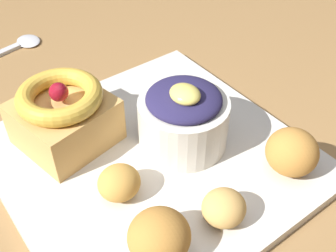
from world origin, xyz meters
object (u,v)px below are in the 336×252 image
berry_ramekin (183,117)px  fritter_back (295,150)px  cake_slice (64,115)px  fritter_middle (159,236)px  fritter_extra (224,208)px  front_plate (152,159)px  spoon (12,48)px  fritter_front (119,183)px

berry_ramekin → fritter_back: 0.11m
cake_slice → fritter_middle: (0.16, -0.00, -0.01)m
fritter_extra → front_plate: bearing=-177.7°
fritter_middle → spoon: size_ratio=0.40×
fritter_middle → fritter_extra: size_ratio=1.31×
cake_slice → berry_ramekin: bearing=51.4°
fritter_front → spoon: bearing=176.4°
berry_ramekin → fritter_front: bearing=-77.4°
fritter_middle → fritter_extra: bearing=83.3°
fritter_back → front_plate: bearing=-133.9°
fritter_middle → fritter_front: bearing=175.0°
front_plate → spoon: size_ratio=2.26×
cake_slice → fritter_back: (0.17, 0.16, -0.01)m
front_plate → berry_ramekin: 0.05m
front_plate → fritter_extra: size_ratio=7.34×
berry_ramekin → fritter_middle: 0.13m
front_plate → fritter_front: size_ratio=7.24×
fritter_back → fritter_extra: 0.09m
front_plate → fritter_extra: 0.10m
cake_slice → fritter_extra: size_ratio=2.62×
cake_slice → berry_ramekin: 0.12m
berry_ramekin → fritter_front: (0.02, -0.09, -0.02)m
fritter_extra → spoon: 0.40m
cake_slice → fritter_front: bearing=2.8°
fritter_front → fritter_back: fritter_back is taller
cake_slice → berry_ramekin: size_ratio=1.12×
front_plate → berry_ramekin: berry_ramekin is taller
fritter_front → fritter_extra: (0.08, 0.06, -0.00)m
fritter_extra → spoon: fritter_extra is taller
fritter_extra → fritter_front: bearing=-143.6°
cake_slice → fritter_middle: bearing=-0.5°
berry_ramekin → fritter_front: berry_ramekin is taller
berry_ramekin → spoon: 0.31m
cake_slice → spoon: (-0.23, 0.02, -0.04)m
fritter_middle → fritter_back: (0.00, 0.16, 0.00)m
berry_ramekin → fritter_extra: (0.10, -0.03, -0.02)m
fritter_front → cake_slice: bearing=-177.2°
fritter_front → fritter_extra: bearing=36.4°
berry_ramekin → fritter_middle: berry_ramekin is taller
fritter_front → spoon: size_ratio=0.31×
front_plate → fritter_middle: fritter_middle is taller
fritter_back → fritter_extra: size_ratio=1.30×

